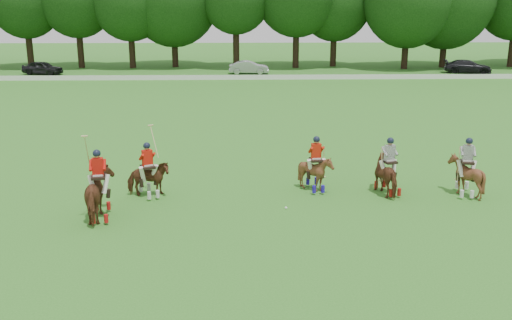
{
  "coord_description": "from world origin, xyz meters",
  "views": [
    {
      "loc": [
        0.3,
        -16.21,
        7.04
      ],
      "look_at": [
        0.9,
        4.2,
        1.4
      ],
      "focal_mm": 40.0,
      "sensor_mm": 36.0,
      "label": 1
    }
  ],
  "objects_px": {
    "car_left": "(43,68)",
    "polo_stripe_a": "(388,174)",
    "car_right": "(468,67)",
    "polo_ball": "(286,208)",
    "polo_red_b": "(148,178)",
    "car_mid": "(249,67)",
    "polo_stripe_b": "(466,175)",
    "polo_red_c": "(316,172)",
    "polo_red_a": "(100,194)"
  },
  "relations": [
    {
      "from": "car_left",
      "to": "polo_stripe_a",
      "type": "relative_size",
      "value": 1.84
    },
    {
      "from": "car_right",
      "to": "polo_ball",
      "type": "height_order",
      "value": "car_right"
    },
    {
      "from": "polo_stripe_a",
      "to": "polo_red_b",
      "type": "bearing_deg",
      "value": -179.61
    },
    {
      "from": "car_left",
      "to": "polo_red_b",
      "type": "relative_size",
      "value": 1.54
    },
    {
      "from": "car_mid",
      "to": "polo_stripe_b",
      "type": "bearing_deg",
      "value": -167.17
    },
    {
      "from": "polo_red_c",
      "to": "polo_stripe_a",
      "type": "xyz_separation_m",
      "value": [
        2.7,
        -0.48,
        0.03
      ]
    },
    {
      "from": "polo_red_a",
      "to": "car_left",
      "type": "bearing_deg",
      "value": 110.64
    },
    {
      "from": "polo_stripe_a",
      "to": "car_right",
      "type": "bearing_deg",
      "value": 64.75
    },
    {
      "from": "polo_red_b",
      "to": "car_mid",
      "type": "bearing_deg",
      "value": 83.44
    },
    {
      "from": "car_left",
      "to": "polo_stripe_b",
      "type": "relative_size",
      "value": 1.82
    },
    {
      "from": "car_left",
      "to": "polo_stripe_b",
      "type": "bearing_deg",
      "value": -129.3
    },
    {
      "from": "car_mid",
      "to": "polo_red_a",
      "type": "distance_m",
      "value": 40.9
    },
    {
      "from": "car_mid",
      "to": "polo_red_b",
      "type": "bearing_deg",
      "value": 175.19
    },
    {
      "from": "polo_red_b",
      "to": "polo_stripe_a",
      "type": "height_order",
      "value": "polo_red_b"
    },
    {
      "from": "polo_red_a",
      "to": "polo_ball",
      "type": "height_order",
      "value": "polo_red_a"
    },
    {
      "from": "polo_red_a",
      "to": "car_right",
      "type": "bearing_deg",
      "value": 55.03
    },
    {
      "from": "polo_red_a",
      "to": "polo_red_b",
      "type": "xyz_separation_m",
      "value": [
        1.27,
        2.23,
        -0.15
      ]
    },
    {
      "from": "polo_red_b",
      "to": "polo_stripe_b",
      "type": "height_order",
      "value": "polo_red_b"
    },
    {
      "from": "polo_red_a",
      "to": "polo_red_b",
      "type": "relative_size",
      "value": 1.12
    },
    {
      "from": "polo_red_b",
      "to": "polo_red_c",
      "type": "distance_m",
      "value": 6.37
    },
    {
      "from": "polo_stripe_b",
      "to": "car_mid",
      "type": "bearing_deg",
      "value": 101.08
    },
    {
      "from": "car_left",
      "to": "polo_red_b",
      "type": "height_order",
      "value": "polo_red_b"
    },
    {
      "from": "car_mid",
      "to": "car_right",
      "type": "xyz_separation_m",
      "value": [
        22.66,
        0.0,
        0.02
      ]
    },
    {
      "from": "polo_red_b",
      "to": "polo_ball",
      "type": "bearing_deg",
      "value": -16.68
    },
    {
      "from": "car_mid",
      "to": "polo_red_c",
      "type": "relative_size",
      "value": 1.87
    },
    {
      "from": "car_left",
      "to": "polo_red_a",
      "type": "bearing_deg",
      "value": -145.18
    },
    {
      "from": "car_left",
      "to": "polo_stripe_a",
      "type": "distance_m",
      "value": 45.98
    },
    {
      "from": "car_mid",
      "to": "polo_stripe_a",
      "type": "bearing_deg",
      "value": -171.32
    },
    {
      "from": "car_mid",
      "to": "polo_ball",
      "type": "relative_size",
      "value": 44.7
    },
    {
      "from": "polo_red_a",
      "to": "polo_stripe_b",
      "type": "height_order",
      "value": "polo_red_a"
    },
    {
      "from": "polo_red_a",
      "to": "polo_red_b",
      "type": "bearing_deg",
      "value": 60.37
    },
    {
      "from": "polo_red_b",
      "to": "polo_red_c",
      "type": "relative_size",
      "value": 1.22
    },
    {
      "from": "car_mid",
      "to": "polo_stripe_b",
      "type": "height_order",
      "value": "polo_stripe_b"
    },
    {
      "from": "polo_red_c",
      "to": "polo_stripe_b",
      "type": "height_order",
      "value": "polo_stripe_b"
    },
    {
      "from": "polo_red_c",
      "to": "polo_ball",
      "type": "height_order",
      "value": "polo_red_c"
    },
    {
      "from": "car_mid",
      "to": "polo_stripe_b",
      "type": "distance_m",
      "value": 39.17
    },
    {
      "from": "polo_stripe_a",
      "to": "polo_stripe_b",
      "type": "distance_m",
      "value": 2.89
    },
    {
      "from": "polo_stripe_a",
      "to": "polo_stripe_b",
      "type": "xyz_separation_m",
      "value": [
        2.88,
        -0.22,
        0.01
      ]
    },
    {
      "from": "car_right",
      "to": "car_left",
      "type": "bearing_deg",
      "value": 104.1
    },
    {
      "from": "polo_red_a",
      "to": "polo_ball",
      "type": "relative_size",
      "value": 32.65
    },
    {
      "from": "car_right",
      "to": "polo_stripe_b",
      "type": "height_order",
      "value": "polo_stripe_b"
    },
    {
      "from": "car_left",
      "to": "polo_red_a",
      "type": "height_order",
      "value": "polo_red_a"
    },
    {
      "from": "car_left",
      "to": "polo_red_b",
      "type": "xyz_separation_m",
      "value": [
        16.53,
        -38.27,
        0.03
      ]
    },
    {
      "from": "car_mid",
      "to": "polo_red_b",
      "type": "distance_m",
      "value": 38.53
    },
    {
      "from": "car_mid",
      "to": "polo_red_b",
      "type": "xyz_separation_m",
      "value": [
        -4.4,
        -38.27,
        0.06
      ]
    },
    {
      "from": "polo_stripe_b",
      "to": "polo_ball",
      "type": "bearing_deg",
      "value": -168.91
    },
    {
      "from": "polo_red_c",
      "to": "polo_ball",
      "type": "relative_size",
      "value": 23.91
    },
    {
      "from": "polo_stripe_a",
      "to": "polo_ball",
      "type": "height_order",
      "value": "polo_stripe_a"
    },
    {
      "from": "car_left",
      "to": "polo_stripe_b",
      "type": "height_order",
      "value": "polo_stripe_b"
    },
    {
      "from": "polo_red_c",
      "to": "car_mid",
      "type": "bearing_deg",
      "value": 92.95
    }
  ]
}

